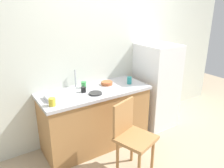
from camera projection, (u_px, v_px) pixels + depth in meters
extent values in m
plane|color=tan|center=(148.00, 156.00, 2.97)|extent=(8.00, 8.00, 0.00)
cube|color=silver|center=(108.00, 45.00, 3.31)|extent=(4.80, 0.10, 2.70)
cube|color=#A87542|center=(95.00, 119.00, 3.13)|extent=(1.47, 0.60, 0.80)
cube|color=#B7B7BC|center=(94.00, 91.00, 2.99)|extent=(1.51, 0.64, 0.04)
cylinder|color=#B7B7BC|center=(75.00, 78.00, 3.06)|extent=(0.02, 0.02, 0.25)
cube|color=white|center=(156.00, 86.00, 3.61)|extent=(0.54, 0.61, 1.36)
cylinder|color=#A87542|center=(153.00, 155.00, 2.65)|extent=(0.04, 0.04, 0.45)
cylinder|color=#A87542|center=(118.00, 157.00, 2.61)|extent=(0.04, 0.04, 0.45)
cylinder|color=#A87542|center=(132.00, 146.00, 2.83)|extent=(0.04, 0.04, 0.45)
cube|color=#A87542|center=(136.00, 139.00, 2.55)|extent=(0.51, 0.51, 0.04)
cube|color=#A87542|center=(123.00, 117.00, 2.58)|extent=(0.35, 0.14, 0.40)
cube|color=white|center=(57.00, 96.00, 2.71)|extent=(0.28, 0.20, 0.05)
cylinder|color=#B25B33|center=(107.00, 83.00, 3.17)|extent=(0.16, 0.16, 0.05)
cylinder|color=#2D2D2D|center=(95.00, 93.00, 2.84)|extent=(0.17, 0.17, 0.02)
cylinder|color=green|center=(84.00, 85.00, 3.05)|extent=(0.07, 0.07, 0.08)
cylinder|color=black|center=(84.00, 90.00, 2.89)|extent=(0.07, 0.07, 0.07)
cylinder|color=teal|center=(129.00, 80.00, 3.19)|extent=(0.07, 0.07, 0.10)
cylinder|color=yellow|center=(52.00, 102.00, 2.50)|extent=(0.08, 0.08, 0.09)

